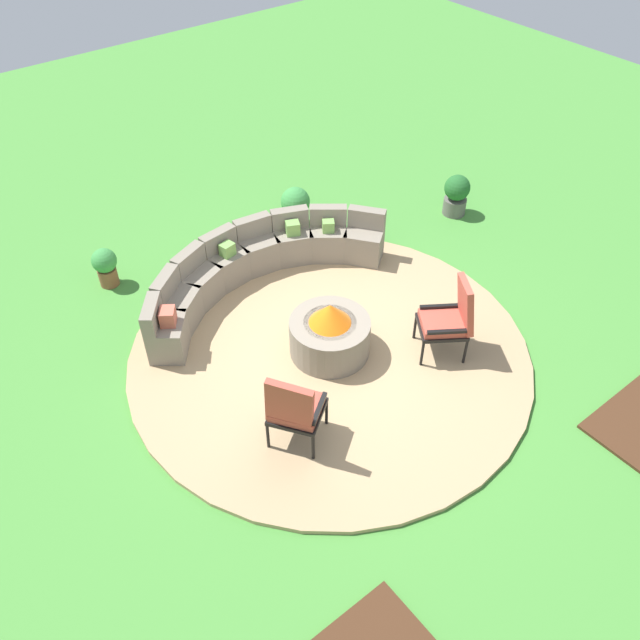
# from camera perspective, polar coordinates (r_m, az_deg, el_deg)

# --- Properties ---
(ground_plane) EXTENTS (24.00, 24.00, 0.00)m
(ground_plane) POSITION_cam_1_polar(r_m,az_deg,el_deg) (8.51, 0.83, -2.96)
(ground_plane) COLOR #478C38
(patio_circle) EXTENTS (5.16, 5.16, 0.06)m
(patio_circle) POSITION_cam_1_polar(r_m,az_deg,el_deg) (8.49, 0.83, -2.81)
(patio_circle) COLOR tan
(patio_circle) RESTS_ON ground_plane
(fire_pit) EXTENTS (1.03, 1.03, 0.78)m
(fire_pit) POSITION_cam_1_polar(r_m,az_deg,el_deg) (8.25, 0.86, -1.16)
(fire_pit) COLOR gray
(fire_pit) RESTS_ON patio_circle
(curved_stone_bench) EXTENTS (3.94, 1.41, 0.78)m
(curved_stone_bench) POSITION_cam_1_polar(r_m,az_deg,el_deg) (9.32, -5.73, 4.65)
(curved_stone_bench) COLOR gray
(curved_stone_bench) RESTS_ON patio_circle
(lounge_chair_front_left) EXTENTS (0.77, 0.79, 1.12)m
(lounge_chair_front_left) POSITION_cam_1_polar(r_m,az_deg,el_deg) (7.07, -2.26, -7.67)
(lounge_chair_front_left) COLOR black
(lounge_chair_front_left) RESTS_ON patio_circle
(lounge_chair_front_right) EXTENTS (0.78, 0.79, 1.10)m
(lounge_chair_front_right) POSITION_cam_1_polar(r_m,az_deg,el_deg) (8.26, 11.31, 0.22)
(lounge_chair_front_right) COLOR black
(lounge_chair_front_right) RESTS_ON patio_circle
(potted_plant_0) EXTENTS (0.42, 0.42, 0.69)m
(potted_plant_0) POSITION_cam_1_polar(r_m,az_deg,el_deg) (11.13, 11.78, 10.68)
(potted_plant_0) COLOR #605B56
(potted_plant_0) RESTS_ON ground_plane
(potted_plant_1) EXTENTS (0.36, 0.36, 0.60)m
(potted_plant_1) POSITION_cam_1_polar(r_m,az_deg,el_deg) (9.86, -18.19, 4.53)
(potted_plant_1) COLOR brown
(potted_plant_1) RESTS_ON ground_plane
(potted_plant_2) EXTENTS (0.47, 0.47, 0.67)m
(potted_plant_2) POSITION_cam_1_polar(r_m,az_deg,el_deg) (10.61, -2.15, 9.86)
(potted_plant_2) COLOR brown
(potted_plant_2) RESTS_ON ground_plane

